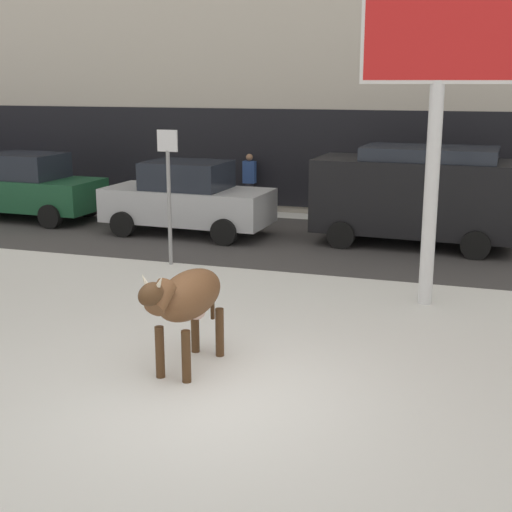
{
  "coord_description": "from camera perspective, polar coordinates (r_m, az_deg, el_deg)",
  "views": [
    {
      "loc": [
        3.04,
        -7.59,
        3.79
      ],
      "look_at": [
        -0.28,
        2.75,
        1.1
      ],
      "focal_mm": 49.8,
      "sensor_mm": 36.0,
      "label": 1
    }
  ],
  "objects": [
    {
      "name": "billboard",
      "position": [
        12.24,
        14.55,
        15.93
      ],
      "size": [
        2.53,
        0.37,
        5.56
      ],
      "color": "silver",
      "rests_on": "ground"
    },
    {
      "name": "street_sign",
      "position": [
        14.85,
        -7.03,
        5.59
      ],
      "size": [
        0.44,
        0.08,
        2.82
      ],
      "color": "gray",
      "rests_on": "ground"
    },
    {
      "name": "pedestrian_near_billboard",
      "position": [
        20.83,
        -0.53,
        5.88
      ],
      "size": [
        0.36,
        0.24,
        1.73
      ],
      "color": "#282833",
      "rests_on": "ground"
    },
    {
      "name": "road_strip",
      "position": [
        16.97,
        7.05,
        0.91
      ],
      "size": [
        60.0,
        5.6,
        0.01
      ],
      "primitive_type": "cube",
      "color": "#423F3F",
      "rests_on": "ground"
    },
    {
      "name": "car_silver_sedan",
      "position": [
        17.98,
        -5.53,
        4.62
      ],
      "size": [
        4.27,
        2.12,
        1.84
      ],
      "color": "#B7BABF",
      "rests_on": "ground"
    },
    {
      "name": "car_black_van",
      "position": [
        17.02,
        12.7,
        4.96
      ],
      "size": [
        4.68,
        2.27,
        2.32
      ],
      "color": "black",
      "rests_on": "ground"
    },
    {
      "name": "ground_plane",
      "position": [
        9.02,
        -3.7,
        -10.99
      ],
      "size": [
        120.0,
        120.0,
        0.0
      ],
      "primitive_type": "plane",
      "color": "white"
    },
    {
      "name": "cow_brown",
      "position": [
        9.46,
        -5.54,
        -3.38
      ],
      "size": [
        0.73,
        1.92,
        1.54
      ],
      "color": "brown",
      "rests_on": "ground"
    },
    {
      "name": "car_darkgreen_sedan",
      "position": [
        20.84,
        -17.93,
        5.29
      ],
      "size": [
        4.27,
        2.12,
        1.84
      ],
      "color": "#194C2D",
      "rests_on": "ground"
    }
  ]
}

